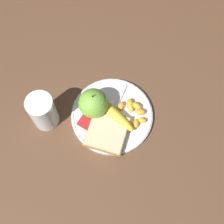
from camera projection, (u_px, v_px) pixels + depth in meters
name	position (u px, v px, depth m)	size (l,w,h in m)	color
ground_plane	(112.00, 116.00, 0.90)	(3.00, 3.00, 0.00)	brown
plate	(112.00, 115.00, 0.89)	(0.23, 0.23, 0.01)	silver
juice_glass	(43.00, 112.00, 0.84)	(0.07, 0.07, 0.11)	silver
apple	(93.00, 103.00, 0.85)	(0.08, 0.08, 0.09)	#72B23D
banana	(110.00, 111.00, 0.87)	(0.06, 0.16, 0.03)	yellow
bread_slice	(107.00, 132.00, 0.85)	(0.13, 0.13, 0.02)	#AB8751
fork	(113.00, 112.00, 0.89)	(0.17, 0.04, 0.00)	silver
jam_packet	(87.00, 122.00, 0.86)	(0.05, 0.04, 0.02)	silver
orange_segment_0	(130.00, 104.00, 0.89)	(0.04, 0.03, 0.02)	#F9A32D
orange_segment_1	(140.00, 112.00, 0.88)	(0.03, 0.03, 0.02)	#F9A32D
orange_segment_2	(136.00, 123.00, 0.87)	(0.03, 0.02, 0.01)	#F9A32D
orange_segment_3	(130.00, 107.00, 0.88)	(0.03, 0.03, 0.02)	#F9A32D
orange_segment_4	(142.00, 120.00, 0.87)	(0.02, 0.03, 0.01)	#F9A32D
orange_segment_5	(121.00, 106.00, 0.89)	(0.03, 0.02, 0.02)	#F9A32D
orange_segment_6	(127.00, 122.00, 0.87)	(0.03, 0.04, 0.02)	#F9A32D
orange_segment_7	(137.00, 106.00, 0.89)	(0.02, 0.03, 0.02)	#F9A32D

